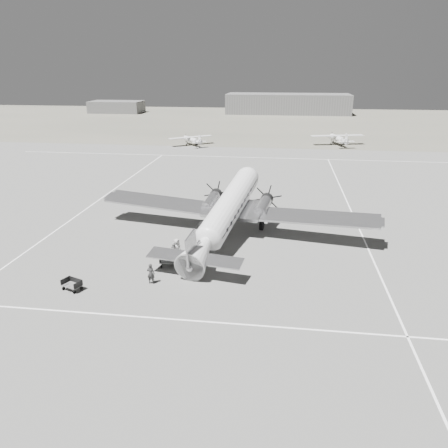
{
  "coord_description": "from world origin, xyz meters",
  "views": [
    {
      "loc": [
        4.02,
        -37.7,
        15.33
      ],
      "look_at": [
        -0.85,
        -1.64,
        2.2
      ],
      "focal_mm": 35.0,
      "sensor_mm": 36.0,
      "label": 1
    }
  ],
  "objects": [
    {
      "name": "baggage_cart_near",
      "position": [
        -4.75,
        -6.22,
        0.44
      ],
      "size": [
        1.71,
        1.32,
        0.88
      ],
      "primitive_type": null,
      "rotation": [
        0.0,
        0.0,
        0.14
      ],
      "color": "#575757",
      "rests_on": "ground"
    },
    {
      "name": "shed_secondary",
      "position": [
        -55.0,
        115.0,
        2.0
      ],
      "size": [
        18.0,
        10.0,
        4.0
      ],
      "primitive_type": "cube",
      "color": "#575757",
      "rests_on": "ground"
    },
    {
      "name": "passenger",
      "position": [
        -4.47,
        -4.61,
        0.88
      ],
      "size": [
        0.84,
        1.0,
        1.75
      ],
      "primitive_type": "imported",
      "rotation": [
        0.0,
        0.0,
        1.18
      ],
      "color": "#ACABA9",
      "rests_on": "ground"
    },
    {
      "name": "grass_infield",
      "position": [
        0.0,
        95.0,
        0.0
      ],
      "size": [
        260.0,
        90.0,
        0.01
      ],
      "primitive_type": "cube",
      "color": "#686457",
      "rests_on": "ground"
    },
    {
      "name": "taxi_line_near",
      "position": [
        0.0,
        -14.0,
        0.01
      ],
      "size": [
        60.0,
        0.15,
        0.01
      ],
      "primitive_type": "cube",
      "color": "white",
      "rests_on": "ground"
    },
    {
      "name": "hangar_main",
      "position": [
        5.0,
        120.0,
        3.3
      ],
      "size": [
        42.0,
        14.0,
        6.6
      ],
      "color": "#616161",
      "rests_on": "ground"
    },
    {
      "name": "taxi_line_right",
      "position": [
        12.0,
        0.0,
        0.01
      ],
      "size": [
        0.15,
        80.0,
        0.01
      ],
      "primitive_type": "cube",
      "color": "white",
      "rests_on": "ground"
    },
    {
      "name": "light_plane_right",
      "position": [
        15.26,
        55.41,
        1.16
      ],
      "size": [
        13.1,
        11.61,
        2.31
      ],
      "primitive_type": null,
      "rotation": [
        0.0,
        0.0,
        0.26
      ],
      "color": "silver",
      "rests_on": "ground"
    },
    {
      "name": "taxi_line_horizon",
      "position": [
        0.0,
        40.0,
        0.01
      ],
      "size": [
        90.0,
        0.15,
        0.01
      ],
      "primitive_type": "cube",
      "color": "white",
      "rests_on": "ground"
    },
    {
      "name": "ramp_agent",
      "position": [
        -4.56,
        -5.15,
        0.81
      ],
      "size": [
        0.95,
        1.0,
        1.62
      ],
      "primitive_type": "imported",
      "rotation": [
        0.0,
        0.0,
        0.98
      ],
      "color": "#AFAFAD",
      "rests_on": "ground"
    },
    {
      "name": "taxi_line_left",
      "position": [
        -18.0,
        10.0,
        0.01
      ],
      "size": [
        0.15,
        60.0,
        0.01
      ],
      "primitive_type": "cube",
      "color": "white",
      "rests_on": "ground"
    },
    {
      "name": "baggage_cart_far",
      "position": [
        -10.73,
        -11.14,
        0.41
      ],
      "size": [
        1.72,
        1.48,
        0.82
      ],
      "primitive_type": null,
      "rotation": [
        0.0,
        0.0,
        -0.38
      ],
      "color": "#575757",
      "rests_on": "ground"
    },
    {
      "name": "ground_crew",
      "position": [
        -5.32,
        -9.36,
        0.81
      ],
      "size": [
        0.61,
        0.42,
        1.61
      ],
      "primitive_type": "imported",
      "rotation": [
        0.0,
        0.0,
        3.08
      ],
      "color": "#292929",
      "rests_on": "ground"
    },
    {
      "name": "ground",
      "position": [
        0.0,
        0.0,
        0.0
      ],
      "size": [
        260.0,
        260.0,
        0.0
      ],
      "primitive_type": "plane",
      "color": "slate",
      "rests_on": "ground"
    },
    {
      "name": "dc3_airliner",
      "position": [
        -0.85,
        0.36,
        2.65
      ],
      "size": [
        30.76,
        23.89,
        5.29
      ],
      "primitive_type": null,
      "rotation": [
        0.0,
        0.0,
        -0.18
      ],
      "color": "#B6B6B8",
      "rests_on": "ground"
    },
    {
      "name": "light_plane_left",
      "position": [
        -14.69,
        51.1,
        0.99
      ],
      "size": [
        12.33,
        12.0,
        1.99
      ],
      "primitive_type": null,
      "rotation": [
        0.0,
        0.0,
        0.66
      ],
      "color": "silver",
      "rests_on": "ground"
    }
  ]
}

